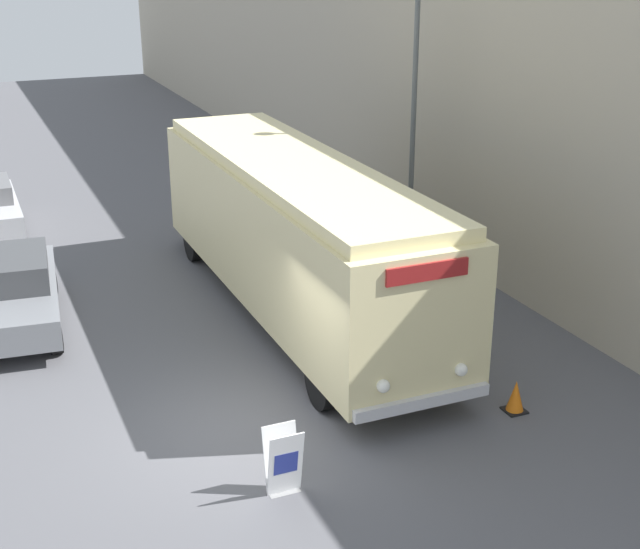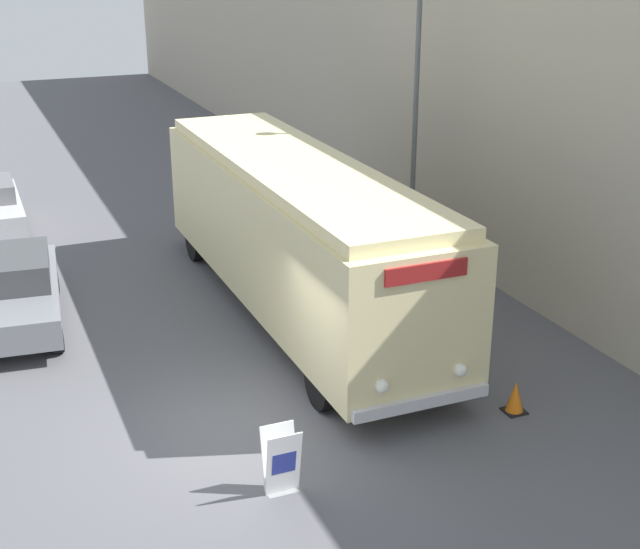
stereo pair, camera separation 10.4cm
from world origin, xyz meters
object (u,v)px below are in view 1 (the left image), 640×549
object	(u,v)px
streetlamp	(415,83)
parked_car_near	(13,291)
traffic_cone	(516,396)
sign_board	(283,462)
vintage_bus	(295,229)

from	to	relation	value
streetlamp	parked_car_near	size ratio (longest dim) A/B	1.48
traffic_cone	sign_board	bearing A→B (deg)	-171.80
sign_board	parked_car_near	xyz separation A→B (m)	(-2.97, 7.69, 0.27)
vintage_bus	traffic_cone	size ratio (longest dim) A/B	19.21
parked_car_near	vintage_bus	bearing A→B (deg)	-10.29
vintage_bus	sign_board	size ratio (longest dim) A/B	10.61
vintage_bus	parked_car_near	xyz separation A→B (m)	(-5.59, 1.61, -1.09)
vintage_bus	parked_car_near	bearing A→B (deg)	163.93
sign_board	traffic_cone	xyz separation A→B (m)	(4.45, 0.64, -0.22)
streetlamp	parked_car_near	distance (m)	9.91
vintage_bus	streetlamp	bearing A→B (deg)	24.54
traffic_cone	parked_car_near	bearing A→B (deg)	136.48
parked_car_near	traffic_cone	distance (m)	10.25
sign_board	parked_car_near	size ratio (longest dim) A/B	0.22
streetlamp	traffic_cone	bearing A→B (deg)	-104.19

